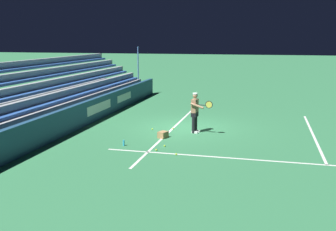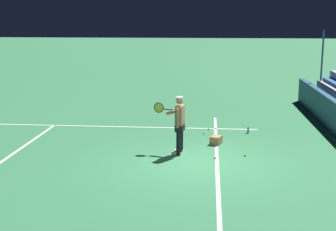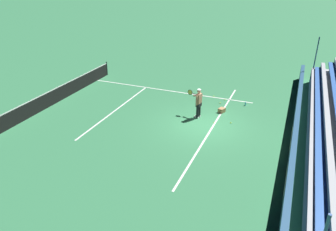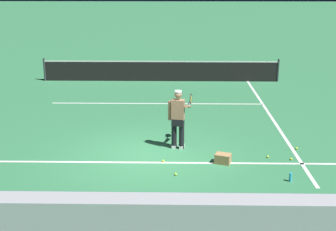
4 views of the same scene
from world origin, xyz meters
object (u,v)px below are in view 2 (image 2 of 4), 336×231
ball_box_cardboard (216,140)px  tennis_ball_midcourt (186,126)px  tennis_player (179,124)px  tennis_ball_near_player (209,129)px  tennis_ball_on_baseline (204,133)px  tennis_ball_far_right (215,158)px  water_bottle (248,130)px  tennis_ball_stray_back (245,155)px

ball_box_cardboard → tennis_ball_midcourt: size_ratio=6.06×
tennis_player → ball_box_cardboard: 1.80m
tennis_ball_near_player → tennis_player: bearing=164.3°
tennis_ball_midcourt → tennis_ball_on_baseline: size_ratio=1.00×
tennis_ball_midcourt → tennis_ball_far_right: size_ratio=1.00×
tennis_ball_on_baseline → tennis_ball_near_player: same height
tennis_ball_far_right → water_bottle: bearing=-20.6°
tennis_player → tennis_ball_midcourt: tennis_player is taller
tennis_ball_midcourt → tennis_ball_near_player: bearing=-112.9°
tennis_player → tennis_ball_midcourt: bearing=-0.8°
tennis_ball_stray_back → ball_box_cardboard: bearing=33.3°
tennis_player → tennis_ball_stray_back: bearing=-91.9°
tennis_ball_on_baseline → tennis_ball_far_right: size_ratio=1.00×
tennis_ball_stray_back → water_bottle: 2.81m
tennis_player → water_bottle: tennis_player is taller
ball_box_cardboard → tennis_ball_near_player: size_ratio=6.06×
tennis_ball_on_baseline → tennis_ball_midcourt: bearing=34.9°
ball_box_cardboard → tennis_ball_near_player: (1.87, 0.25, -0.10)m
tennis_ball_midcourt → water_bottle: bearing=-107.4°
tennis_ball_near_player → water_bottle: 1.42m
tennis_player → tennis_ball_stray_back: 2.12m
tennis_ball_midcourt → ball_box_cardboard: bearing=-154.4°
tennis_ball_stray_back → water_bottle: bearing=-6.2°
tennis_player → tennis_ball_stray_back: size_ratio=25.98×
tennis_ball_far_right → tennis_ball_stray_back: bearing=-69.0°
tennis_player → tennis_ball_on_baseline: bearing=-16.1°
water_bottle → tennis_player: bearing=140.6°
ball_box_cardboard → water_bottle: bearing=-36.4°
tennis_ball_midcourt → tennis_ball_near_player: same height
tennis_ball_on_baseline → water_bottle: (0.26, -1.53, 0.08)m
tennis_ball_midcourt → tennis_ball_stray_back: 3.95m
ball_box_cardboard → tennis_ball_stray_back: ball_box_cardboard is taller
tennis_ball_near_player → ball_box_cardboard: bearing=-172.5°
ball_box_cardboard → tennis_ball_far_right: ball_box_cardboard is taller
tennis_ball_midcourt → water_bottle: water_bottle is taller
ball_box_cardboard → water_bottle: (1.53, -1.13, -0.02)m
ball_box_cardboard → tennis_ball_midcourt: ball_box_cardboard is taller
tennis_ball_midcourt → tennis_ball_near_player: (-0.35, -0.82, 0.00)m
tennis_player → tennis_ball_far_right: 1.43m
tennis_player → tennis_ball_near_player: (3.07, -0.86, -0.86)m
ball_box_cardboard → tennis_ball_stray_back: size_ratio=6.06×
tennis_player → tennis_ball_on_baseline: 2.70m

